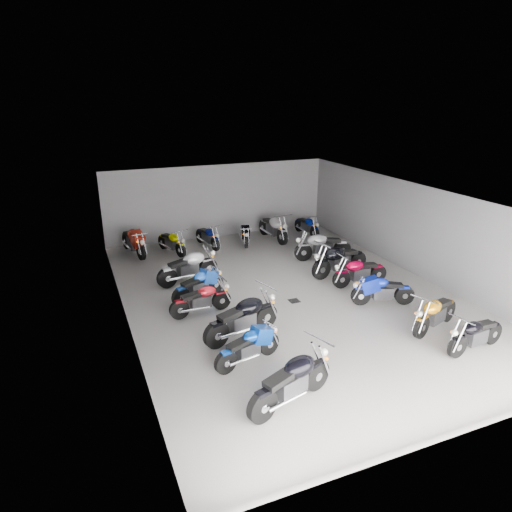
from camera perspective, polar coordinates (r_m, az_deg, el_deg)
The scene contains 24 objects.
ground at distance 14.78m, azimuth 3.92°, elevation -4.86°, with size 14.00×14.00×0.00m, color gray.
wall_back at distance 20.45m, azimuth -4.68°, elevation 6.87°, with size 10.00×0.10×3.20m, color slate.
wall_left at distance 12.88m, azimuth -16.31°, elevation -1.74°, with size 0.10×14.00×3.20m, color slate.
wall_right at distance 16.93m, azimuth 19.46°, elevation 3.04°, with size 0.10×14.00×3.20m, color slate.
ceiling at distance 13.75m, azimuth 4.24°, elevation 7.43°, with size 10.00×14.00×0.04m, color black.
drain_grate at distance 14.37m, azimuth 4.80°, elevation -5.60°, with size 0.32×0.32×0.01m, color black.
motorcycle_left_a at distance 9.76m, azimuth 4.52°, elevation -15.34°, with size 2.21×0.88×1.00m.
motorcycle_left_b at distance 11.06m, azimuth -0.91°, elevation -11.24°, with size 1.84×0.65×0.83m.
motorcycle_left_c at distance 12.09m, azimuth -1.66°, elevation -7.76°, with size 2.29×0.80×1.03m.
motorcycle_left_d at distance 13.45m, azimuth -6.83°, elevation -5.41°, with size 1.90×0.43×0.84m.
motorcycle_left_e at distance 14.39m, azimuth -7.14°, elevation -3.63°, with size 1.86×0.86×0.86m.
motorcycle_left_f at distance 15.69m, azimuth -8.42°, elevation -1.37°, with size 2.24×0.72×1.00m.
motorcycle_right_a at distance 12.78m, azimuth 25.75°, elevation -8.78°, with size 1.94×0.44×0.85m.
motorcycle_right_b at distance 13.40m, azimuth 21.49°, elevation -6.65°, with size 2.00×0.81×0.91m.
motorcycle_right_c at distance 14.43m, azimuth 15.49°, elevation -4.17°, with size 1.87×0.80×0.86m.
motorcycle_right_d at distance 15.67m, azimuth 12.79°, elevation -1.91°, with size 2.04×0.41×0.89m.
motorcycle_right_e at distance 16.37m, azimuth 10.36°, elevation -0.49°, with size 2.36×0.56×1.04m.
motorcycle_right_f at distance 17.81m, azimuth 8.28°, elevation 1.24°, with size 2.27×0.62×1.01m.
motorcycle_back_a at distance 18.83m, azimuth -15.05°, elevation 1.80°, with size 0.66×2.29×1.02m.
motorcycle_back_b at distance 18.67m, azimuth -10.47°, elevation 1.73°, with size 0.75×1.89×0.86m.
motorcycle_back_c at distance 19.22m, azimuth -6.04°, elevation 2.46°, with size 0.54×1.91×0.85m.
motorcycle_back_d at distance 19.57m, azimuth -1.44°, elevation 2.83°, with size 0.60×1.82×0.81m.
motorcycle_back_e at distance 20.03m, azimuth 2.19°, elevation 3.58°, with size 0.51×2.35×1.03m.
motorcycle_back_f at distance 20.82m, azimuth 6.40°, elevation 3.80°, with size 0.40×1.91×0.84m.
Camera 1 is at (-6.03, -12.01, 6.15)m, focal length 32.00 mm.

